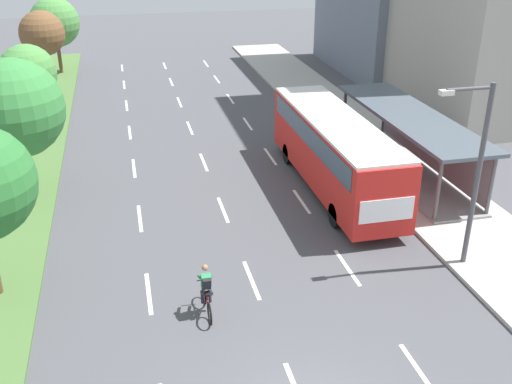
# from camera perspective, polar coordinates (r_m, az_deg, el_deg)

# --- Properties ---
(median_strip) EXTENTS (2.60, 52.00, 0.12)m
(median_strip) POSITION_cam_1_polar(r_m,az_deg,el_deg) (32.30, -20.42, 3.01)
(median_strip) COLOR #4C7038
(median_strip) RESTS_ON ground
(sidewalk_right) EXTENTS (4.50, 52.00, 0.15)m
(sidewalk_right) POSITION_cam_1_polar(r_m,az_deg,el_deg) (34.50, 9.79, 5.65)
(sidewalk_right) COLOR #ADAAA3
(sidewalk_right) RESTS_ON ground
(lane_divider_left) EXTENTS (0.14, 46.54, 0.01)m
(lane_divider_left) POSITION_cam_1_polar(r_m,az_deg,el_deg) (29.92, -11.72, 2.27)
(lane_divider_left) COLOR white
(lane_divider_left) RESTS_ON ground
(lane_divider_center) EXTENTS (0.14, 46.54, 0.01)m
(lane_divider_center) POSITION_cam_1_polar(r_m,az_deg,el_deg) (30.15, -5.08, 2.90)
(lane_divider_center) COLOR white
(lane_divider_center) RESTS_ON ground
(lane_divider_right) EXTENTS (0.14, 46.54, 0.01)m
(lane_divider_right) POSITION_cam_1_polar(r_m,az_deg,el_deg) (30.78, 1.39, 3.47)
(lane_divider_right) COLOR white
(lane_divider_right) RESTS_ON ground
(bus_shelter) EXTENTS (2.90, 11.19, 2.86)m
(bus_shelter) POSITION_cam_1_polar(r_m,az_deg,el_deg) (29.03, 14.92, 5.18)
(bus_shelter) COLOR gray
(bus_shelter) RESTS_ON sidewalk_right
(bus) EXTENTS (2.54, 11.29, 3.37)m
(bus) POSITION_cam_1_polar(r_m,az_deg,el_deg) (26.51, 7.56, 4.39)
(bus) COLOR red
(bus) RESTS_ON ground
(cyclist) EXTENTS (0.46, 1.82, 1.71)m
(cyclist) POSITION_cam_1_polar(r_m,az_deg,el_deg) (18.57, -4.82, -9.61)
(cyclist) COLOR black
(cyclist) RESTS_ON ground
(median_tree_third) EXTENTS (4.21, 4.21, 6.06)m
(median_tree_third) POSITION_cam_1_polar(r_m,az_deg,el_deg) (26.82, -22.38, 7.45)
(median_tree_third) COLOR brown
(median_tree_third) RESTS_ON median_strip
(median_tree_fourth) EXTENTS (3.05, 3.05, 5.17)m
(median_tree_fourth) POSITION_cam_1_polar(r_m,az_deg,el_deg) (34.38, -21.21, 10.66)
(median_tree_fourth) COLOR brown
(median_tree_fourth) RESTS_ON median_strip
(median_tree_fifth) EXTENTS (2.89, 2.89, 5.83)m
(median_tree_fifth) POSITION_cam_1_polar(r_m,az_deg,el_deg) (41.77, -19.98, 14.18)
(median_tree_fifth) COLOR brown
(median_tree_fifth) RESTS_ON median_strip
(median_tree_farthest) EXTENTS (3.74, 3.74, 5.76)m
(median_tree_farthest) POSITION_cam_1_polar(r_m,az_deg,el_deg) (49.45, -18.89, 15.25)
(median_tree_farthest) COLOR brown
(median_tree_farthest) RESTS_ON median_strip
(streetlight) EXTENTS (1.91, 0.24, 6.50)m
(streetlight) POSITION_cam_1_polar(r_m,az_deg,el_deg) (20.79, 20.40, 2.47)
(streetlight) COLOR #4C4C51
(streetlight) RESTS_ON sidewalk_right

